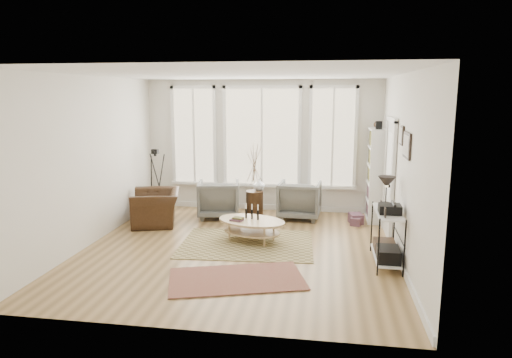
% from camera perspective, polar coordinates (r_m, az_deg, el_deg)
% --- Properties ---
extents(room, '(5.50, 5.54, 2.90)m').
position_cam_1_polar(room, '(7.51, -2.03, 1.69)').
color(room, '#A37F4D').
rests_on(room, ground).
extents(bay_window, '(4.14, 0.12, 2.24)m').
position_cam_1_polar(bay_window, '(10.12, 0.73, 5.04)').
color(bay_window, '#D7C189').
rests_on(bay_window, ground).
extents(door, '(0.09, 1.06, 2.22)m').
position_cam_1_polar(door, '(8.61, 16.37, 0.37)').
color(door, silver).
rests_on(door, ground).
extents(bookcase, '(0.31, 0.85, 2.06)m').
position_cam_1_polar(bookcase, '(9.67, 14.73, 0.54)').
color(bookcase, white).
rests_on(bookcase, ground).
extents(low_shelf, '(0.38, 1.08, 1.30)m').
position_cam_1_polar(low_shelf, '(7.33, 16.07, -6.30)').
color(low_shelf, white).
rests_on(low_shelf, ground).
extents(wall_art, '(0.04, 0.88, 0.44)m').
position_cam_1_polar(wall_art, '(7.12, 18.18, 4.33)').
color(wall_art, black).
rests_on(wall_art, ground).
extents(rug_main, '(2.38, 1.85, 0.01)m').
position_cam_1_polar(rug_main, '(8.06, -1.15, -8.09)').
color(rug_main, brown).
rests_on(rug_main, ground).
extents(rug_runner, '(2.11, 1.56, 0.01)m').
position_cam_1_polar(rug_runner, '(6.62, -2.44, -12.32)').
color(rug_runner, maroon).
rests_on(rug_runner, ground).
extents(coffee_table, '(1.42, 1.12, 0.57)m').
position_cam_1_polar(coffee_table, '(8.13, -0.62, -5.71)').
color(coffee_table, tan).
rests_on(coffee_table, ground).
extents(armchair_left, '(0.99, 1.01, 0.79)m').
position_cam_1_polar(armchair_left, '(9.72, -4.69, -2.48)').
color(armchair_left, slate).
rests_on(armchair_left, ground).
extents(armchair_right, '(0.91, 0.93, 0.80)m').
position_cam_1_polar(armchair_right, '(9.64, 5.48, -2.58)').
color(armchair_right, slate).
rests_on(armchair_right, ground).
extents(side_table, '(0.37, 0.37, 1.54)m').
position_cam_1_polar(side_table, '(9.67, -0.18, -0.41)').
color(side_table, '#331F12').
rests_on(side_table, ground).
extents(vase, '(0.26, 0.26, 0.25)m').
position_cam_1_polar(vase, '(9.78, 0.38, -0.68)').
color(vase, silver).
rests_on(vase, side_table).
extents(accent_chair, '(1.26, 1.18, 0.68)m').
position_cam_1_polar(accent_chair, '(9.39, -12.37, -3.50)').
color(accent_chair, '#331F12').
rests_on(accent_chair, ground).
extents(tripod_camera, '(0.50, 0.50, 1.41)m').
position_cam_1_polar(tripod_camera, '(10.24, -12.35, -0.57)').
color(tripod_camera, black).
rests_on(tripod_camera, ground).
extents(book_stack_near, '(0.32, 0.36, 0.20)m').
position_cam_1_polar(book_stack_near, '(9.50, 12.36, -4.84)').
color(book_stack_near, maroon).
rests_on(book_stack_near, ground).
extents(book_stack_far, '(0.26, 0.29, 0.16)m').
position_cam_1_polar(book_stack_far, '(9.37, 12.41, -5.18)').
color(book_stack_far, maroon).
rests_on(book_stack_far, ground).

